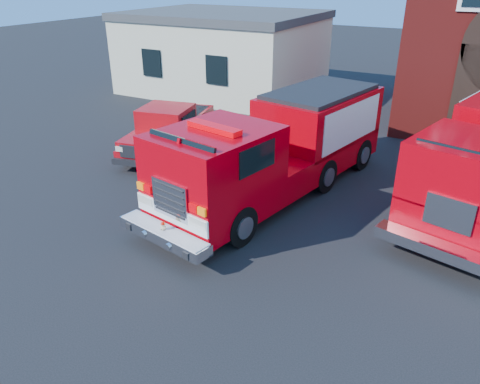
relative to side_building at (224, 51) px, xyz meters
The scene contains 4 objects.
ground 15.96m from the side_building, 55.30° to the right, with size 100.00×100.00×0.00m, color black.
side_building is the anchor object (origin of this frame).
fire_engine 14.24m from the side_building, 52.20° to the right, with size 4.37×9.84×2.93m.
pickup_truck 10.40m from the side_building, 70.84° to the right, with size 3.10×5.76×1.79m.
Camera 1 is at (5.29, -10.67, 6.51)m, focal length 35.00 mm.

